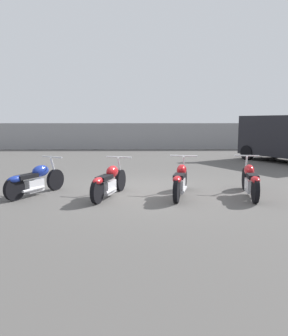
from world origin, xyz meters
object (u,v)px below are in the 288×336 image
Objects in this scene: motorcycle_slot_2 at (180,181)px; motorcycle_slot_3 at (250,180)px; motorcycle_slot_0 at (35,180)px; motorcycle_slot_1 at (109,181)px.

motorcycle_slot_2 is 1.75m from motorcycle_slot_3.
motorcycle_slot_3 reaches higher than motorcycle_slot_0.
motorcycle_slot_1 reaches higher than motorcycle_slot_0.
motorcycle_slot_2 reaches higher than motorcycle_slot_1.
motorcycle_slot_1 is 3.53m from motorcycle_slot_3.
motorcycle_slot_3 is at bearing 27.37° from motorcycle_slot_0.
motorcycle_slot_1 is 0.92× the size of motorcycle_slot_3.
motorcycle_slot_1 is at bearing -163.54° from motorcycle_slot_2.
motorcycle_slot_1 is (1.89, -0.23, 0.00)m from motorcycle_slot_0.
motorcycle_slot_2 is at bearing -170.16° from motorcycle_slot_3.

